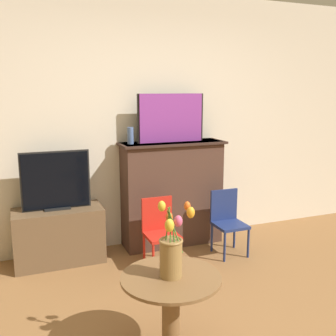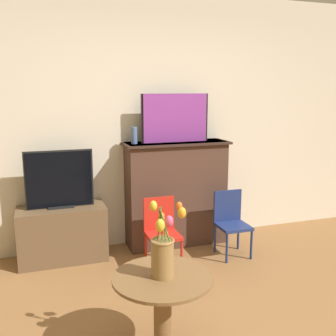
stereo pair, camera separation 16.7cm
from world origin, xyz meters
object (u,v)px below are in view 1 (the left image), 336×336
(painting, at_px, (171,118))
(vase_tulips, at_px, (172,250))
(chair_red, at_px, (160,228))
(tv_monitor, at_px, (56,181))
(chair_blue, at_px, (227,218))

(painting, xyz_separation_m, vase_tulips, (-0.70, -1.78, -0.67))
(painting, height_order, vase_tulips, painting)
(painting, xyz_separation_m, chair_red, (-0.31, -0.48, -1.03))
(tv_monitor, bearing_deg, vase_tulips, -73.35)
(vase_tulips, bearing_deg, chair_blue, 48.70)
(painting, xyz_separation_m, tv_monitor, (-1.22, -0.05, -0.57))
(chair_red, height_order, chair_blue, same)
(tv_monitor, relative_size, vase_tulips, 1.35)
(painting, xyz_separation_m, chair_blue, (0.45, -0.46, -1.03))
(chair_red, bearing_deg, vase_tulips, -106.97)
(chair_blue, relative_size, vase_tulips, 1.38)
(chair_red, bearing_deg, chair_blue, 1.68)
(painting, bearing_deg, tv_monitor, -177.55)
(painting, bearing_deg, chair_blue, -45.48)
(chair_red, xyz_separation_m, vase_tulips, (-0.39, -1.29, 0.35))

